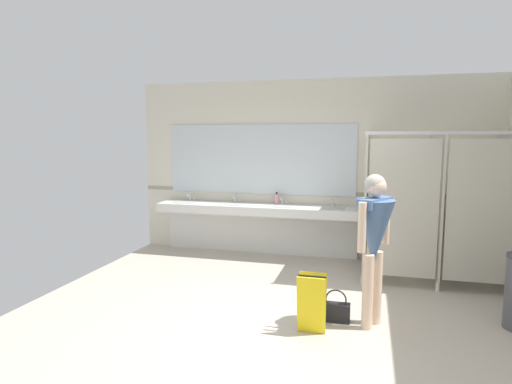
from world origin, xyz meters
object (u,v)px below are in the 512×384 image
at_px(handbag, 336,311).
at_px(soap_dispenser, 277,199).
at_px(wet_floor_sign, 312,303).
at_px(person_standing, 374,232).

relative_size(handbag, soap_dispenser, 1.73).
bearing_deg(handbag, wet_floor_sign, -122.71).
bearing_deg(soap_dispenser, wet_floor_sign, -71.01).
height_order(person_standing, wet_floor_sign, person_standing).
xyz_separation_m(handbag, wet_floor_sign, (-0.22, -0.34, 0.20)).
distance_m(handbag, wet_floor_sign, 0.45).
xyz_separation_m(handbag, soap_dispenser, (-1.16, 2.41, 0.83)).
relative_size(person_standing, wet_floor_sign, 2.65).
bearing_deg(handbag, soap_dispenser, 115.74).
distance_m(person_standing, soap_dispenser, 2.86).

